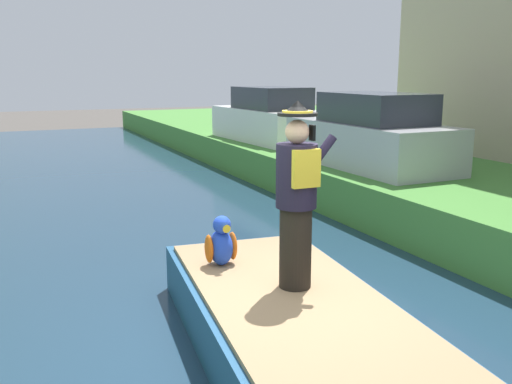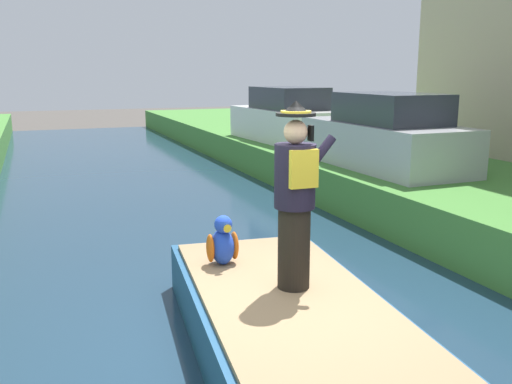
{
  "view_description": "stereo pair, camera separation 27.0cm",
  "coord_description": "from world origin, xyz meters",
  "px_view_note": "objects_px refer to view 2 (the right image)",
  "views": [
    {
      "loc": [
        -2.42,
        -4.65,
        2.82
      ],
      "look_at": [
        -0.09,
        0.55,
        1.61
      ],
      "focal_mm": 39.72,
      "sensor_mm": 36.0,
      "label": 1
    },
    {
      "loc": [
        -2.17,
        -4.75,
        2.82
      ],
      "look_at": [
        -0.09,
        0.55,
        1.61
      ],
      "focal_mm": 39.72,
      "sensor_mm": 36.0,
      "label": 2
    }
  ],
  "objects_px": {
    "person_pirate": "(295,197)",
    "parked_car_white": "(286,118)",
    "parrot_plush": "(223,243)",
    "boat": "(290,326)",
    "parked_car_silver": "(385,136)"
  },
  "relations": [
    {
      "from": "parrot_plush",
      "to": "parked_car_silver",
      "type": "xyz_separation_m",
      "value": [
        4.78,
        3.97,
        0.58
      ]
    },
    {
      "from": "parked_car_silver",
      "to": "boat",
      "type": "bearing_deg",
      "value": -131.19
    },
    {
      "from": "person_pirate",
      "to": "parked_car_silver",
      "type": "xyz_separation_m",
      "value": [
        4.33,
        4.89,
        -0.1
      ]
    },
    {
      "from": "person_pirate",
      "to": "parrot_plush",
      "type": "distance_m",
      "value": 1.23
    },
    {
      "from": "parked_car_silver",
      "to": "person_pirate",
      "type": "bearing_deg",
      "value": -131.5
    },
    {
      "from": "person_pirate",
      "to": "parrot_plush",
      "type": "height_order",
      "value": "person_pirate"
    },
    {
      "from": "parrot_plush",
      "to": "parked_car_silver",
      "type": "relative_size",
      "value": 0.14
    },
    {
      "from": "parrot_plush",
      "to": "boat",
      "type": "bearing_deg",
      "value": -74.35
    },
    {
      "from": "boat",
      "to": "parked_car_white",
      "type": "xyz_separation_m",
      "value": [
        4.46,
        9.95,
        1.13
      ]
    },
    {
      "from": "parrot_plush",
      "to": "parked_car_white",
      "type": "xyz_separation_m",
      "value": [
        4.78,
        8.82,
        0.58
      ]
    },
    {
      "from": "person_pirate",
      "to": "parked_car_white",
      "type": "distance_m",
      "value": 10.66
    },
    {
      "from": "parrot_plush",
      "to": "person_pirate",
      "type": "bearing_deg",
      "value": -64.05
    },
    {
      "from": "parrot_plush",
      "to": "parked_car_silver",
      "type": "distance_m",
      "value": 6.24
    },
    {
      "from": "parrot_plush",
      "to": "parked_car_silver",
      "type": "bearing_deg",
      "value": 39.76
    },
    {
      "from": "parked_car_white",
      "to": "boat",
      "type": "bearing_deg",
      "value": -114.16
    }
  ]
}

